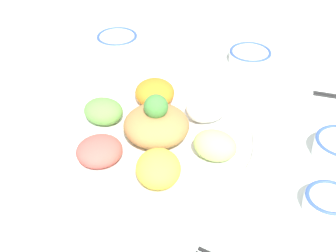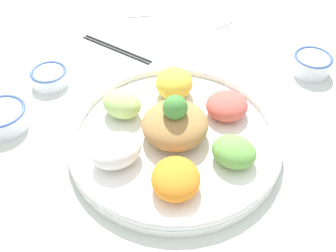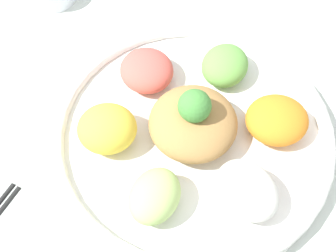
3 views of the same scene
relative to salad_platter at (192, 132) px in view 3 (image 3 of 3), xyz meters
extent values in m
plane|color=silver|center=(0.01, -0.02, -0.03)|extent=(2.40, 2.40, 0.00)
cylinder|color=white|center=(0.00, 0.00, -0.02)|extent=(0.41, 0.41, 0.02)
torus|color=white|center=(0.00, 0.00, 0.00)|extent=(0.41, 0.41, 0.02)
ellipsoid|color=#6BAD4C|center=(0.12, 0.01, 0.02)|extent=(0.09, 0.08, 0.05)
ellipsoid|color=#E55B51|center=(0.05, 0.11, 0.02)|extent=(0.11, 0.11, 0.04)
ellipsoid|color=yellow|center=(-0.07, 0.10, 0.02)|extent=(0.11, 0.11, 0.06)
ellipsoid|color=#B7DB7A|center=(-0.12, -0.01, 0.02)|extent=(0.09, 0.07, 0.05)
ellipsoid|color=white|center=(-0.05, -0.11, 0.02)|extent=(0.11, 0.11, 0.05)
ellipsoid|color=orange|center=(0.07, -0.10, 0.02)|extent=(0.12, 0.12, 0.05)
ellipsoid|color=#AD7F47|center=(0.00, 0.00, 0.02)|extent=(0.13, 0.13, 0.06)
sphere|color=#478E3D|center=(0.00, 0.00, 0.07)|extent=(0.05, 0.05, 0.05)
camera|label=1|loc=(-0.41, 0.57, 0.57)|focal=50.00mm
camera|label=2|loc=(0.30, -0.42, 0.55)|focal=42.00mm
camera|label=3|loc=(-0.31, -0.16, 0.59)|focal=50.00mm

